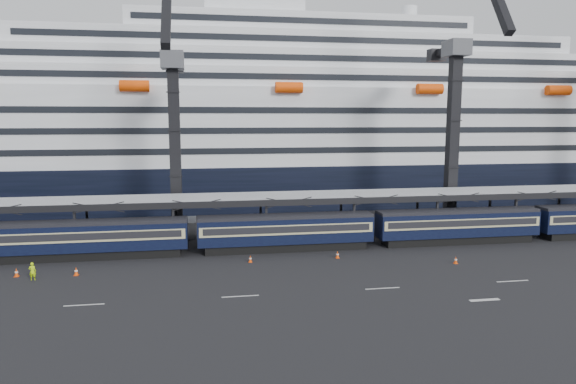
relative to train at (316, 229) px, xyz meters
name	(u,v)px	position (x,y,z in m)	size (l,w,h in m)	color
ground	(388,273)	(4.65, -10.00, -2.20)	(260.00, 260.00, 0.00)	black
lane_markings	(501,287)	(12.80, -15.23, -2.19)	(111.00, 4.27, 0.02)	beige
train	(316,229)	(0.00, 0.00, 0.00)	(133.05, 3.00, 4.05)	black
canopy	(347,195)	(4.65, 4.00, 3.05)	(130.00, 6.25, 5.53)	#96989E
cruise_ship	(292,130)	(3.57, 35.99, 10.14)	(214.09, 28.84, 34.00)	black
crane_dark_near	(175,138)	(-15.35, 8.59, 9.73)	(4.50, 17.75, 35.08)	#44464B
crane_dark_mid	(455,126)	(19.65, 7.59, 11.16)	(4.50, 18.24, 39.64)	#44464B
worker	(32,271)	(-27.23, -6.77, -1.39)	(0.59, 0.39, 1.63)	#CAFF0D
traffic_cone_a	(16,272)	(-29.02, -5.43, -1.80)	(0.40, 0.40, 0.80)	#FF4A08
traffic_cone_b	(76,271)	(-23.77, -5.90, -1.81)	(0.40, 0.40, 0.80)	#FF4A08
traffic_cone_c	(250,259)	(-7.64, -4.17, -1.85)	(0.36, 0.36, 0.72)	#FF4A08
traffic_cone_d	(338,254)	(1.37, -4.08, -1.83)	(0.38, 0.38, 0.76)	#FF4A08
traffic_cone_e	(456,260)	(12.41, -7.93, -1.83)	(0.37, 0.37, 0.75)	#FF4A08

